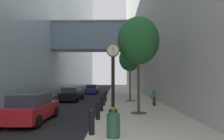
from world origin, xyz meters
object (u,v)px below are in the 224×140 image
object	(u,v)px
bollard_third	(102,103)
car_red_mid	(32,108)
trash_bin	(113,123)
car_black_near	(72,94)
bollard_fifth	(106,96)
pedestrian_walking	(154,96)
bollard_nearest	(92,121)
bollard_fourth	(104,99)
street_tree_mid_near	(130,59)
street_clock	(113,74)
street_tree_near	(138,41)
car_blue_far	(92,89)
bollard_second	(98,110)

from	to	relation	value
bollard_third	car_red_mid	bearing A→B (deg)	-141.48
trash_bin	car_black_near	size ratio (longest dim) A/B	0.24
bollard_fifth	pedestrian_walking	xyz separation A→B (m)	(4.34, -2.87, 0.27)
bollard_nearest	car_black_near	xyz separation A→B (m)	(-3.86, 13.75, 0.07)
bollard_fourth	pedestrian_walking	bearing A→B (deg)	1.18
trash_bin	street_tree_mid_near	bearing A→B (deg)	82.71
street_clock	street_tree_mid_near	size ratio (longest dim) A/B	0.81
bollard_fifth	car_black_near	bearing A→B (deg)	153.61
bollard_nearest	pedestrian_walking	bearing A→B (deg)	64.15
street_tree_near	bollard_fourth	bearing A→B (deg)	124.25
bollard_third	street_tree_mid_near	xyz separation A→B (m)	(2.55, 6.66, 3.87)
street_clock	street_tree_near	bearing A→B (deg)	25.32
bollard_nearest	street_tree_near	bearing A→B (deg)	63.60
bollard_fourth	trash_bin	bearing A→B (deg)	-84.50
trash_bin	car_blue_far	xyz separation A→B (m)	(-3.81, 24.96, 0.09)
pedestrian_walking	bollard_fifth	bearing A→B (deg)	146.55
bollard_second	bollard_fourth	distance (m)	5.92
trash_bin	pedestrian_walking	distance (m)	9.97
bollard_second	street_tree_mid_near	distance (m)	10.68
street_clock	bollard_second	distance (m)	2.58
street_tree_mid_near	trash_bin	xyz separation A→B (m)	(-1.66, -12.96, -3.89)
street_tree_near	street_tree_mid_near	xyz separation A→B (m)	(0.00, 7.45, -0.46)
pedestrian_walking	car_red_mid	size ratio (longest dim) A/B	0.36
street_clock	bollard_third	distance (m)	2.71
pedestrian_walking	car_red_mid	world-z (taller)	pedestrian_walking
car_black_near	bollard_third	bearing A→B (deg)	-63.77
bollard_nearest	trash_bin	distance (m)	0.97
street_clock	car_blue_far	bearing A→B (deg)	100.50
street_tree_near	trash_bin	distance (m)	7.22
bollard_third	pedestrian_walking	distance (m)	5.31
bollard_fifth	car_black_near	distance (m)	4.31
bollard_second	car_red_mid	bearing A→B (deg)	-179.64
bollard_fifth	street_tree_near	world-z (taller)	street_tree_near
bollard_second	car_blue_far	world-z (taller)	car_blue_far
pedestrian_walking	bollard_second	bearing A→B (deg)	-125.88
bollard_nearest	trash_bin	size ratio (longest dim) A/B	1.00
bollard_third	trash_bin	size ratio (longest dim) A/B	1.00
bollard_nearest	bollard_fifth	distance (m)	11.83
bollard_third	trash_bin	distance (m)	6.36
street_clock	trash_bin	world-z (taller)	street_clock
street_tree_mid_near	car_red_mid	xyz separation A→B (m)	(-6.29, -9.64, -3.78)
car_red_mid	car_blue_far	distance (m)	21.65
bollard_second	car_black_near	size ratio (longest dim) A/B	0.24
street_tree_mid_near	street_tree_near	bearing A→B (deg)	-90.00
bollard_second	car_black_near	world-z (taller)	car_black_near
bollard_third	bollard_fifth	size ratio (longest dim) A/B	1.00
car_black_near	bollard_fifth	bearing A→B (deg)	-26.39
street_tree_mid_near	bollard_fifth	bearing A→B (deg)	-163.69
pedestrian_walking	street_tree_mid_near	bearing A→B (deg)	116.42
trash_bin	car_red_mid	world-z (taller)	car_red_mid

